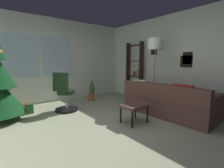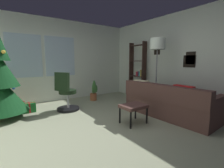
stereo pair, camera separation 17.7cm
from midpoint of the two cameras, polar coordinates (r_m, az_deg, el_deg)
name	(u,v)px [view 2 (the right image)]	position (r m, az deg, el deg)	size (l,w,h in m)	color
ground_plane	(101,131)	(3.11, -2.41, -16.50)	(4.97, 5.25, 0.10)	#9BA383
wall_back_with_windows	(55,60)	(5.27, -18.84, 8.05)	(4.97, 0.12, 2.54)	silver
wall_right_with_frames	(181,60)	(4.70, 24.62, 7.71)	(0.12, 5.25, 2.54)	silver
couch	(178,104)	(3.98, 23.74, -6.68)	(1.72, 2.05, 0.78)	brown
footstool	(133,107)	(3.24, 9.31, -8.33)	(0.50, 0.39, 0.39)	brown
holiday_tree	(0,81)	(4.05, -34.42, 0.75)	(1.05, 1.05, 2.47)	#4C331E
gift_box_red	(17,106)	(4.66, -30.10, -7.00)	(0.35, 0.35, 0.24)	red
gift_box_green	(29,108)	(4.40, -26.66, -7.61)	(0.29, 0.20, 0.24)	#1E722D
office_chair	(66,96)	(4.14, -14.96, -4.06)	(0.59, 0.57, 0.99)	black
bookshelf	(138,74)	(5.34, 10.16, 3.44)	(0.18, 0.64, 1.86)	#31201A
floor_lamp	(157,48)	(4.36, 17.19, 12.22)	(0.39, 0.39, 1.83)	slate
potted_plant	(94,92)	(5.09, -5.54, -2.90)	(0.33, 0.35, 0.68)	#975433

